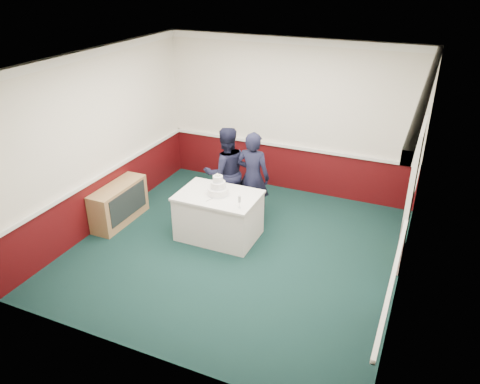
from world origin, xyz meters
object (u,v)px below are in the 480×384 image
at_px(wedding_cake, 218,188).
at_px(cake_knife, 211,199).
at_px(person_woman, 253,177).
at_px(sideboard, 119,204).
at_px(person_man, 226,172).
at_px(cake_table, 219,215).
at_px(champagne_flute, 239,200).

xyz_separation_m(wedding_cake, cake_knife, (-0.03, -0.20, -0.11)).
bearing_deg(person_woman, sideboard, 24.05).
xyz_separation_m(wedding_cake, person_man, (-0.23, 0.79, -0.07)).
height_order(wedding_cake, cake_knife, wedding_cake).
bearing_deg(person_man, sideboard, -6.96).
relative_size(cake_table, person_woman, 0.80).
relative_size(sideboard, cake_knife, 5.45).
height_order(sideboard, cake_table, cake_table).
bearing_deg(person_woman, cake_table, 68.01).
bearing_deg(sideboard, champagne_flute, -0.85).
bearing_deg(cake_knife, wedding_cake, 99.83).
bearing_deg(wedding_cake, cake_knife, -98.53).
distance_m(wedding_cake, person_woman, 0.84).
relative_size(cake_knife, person_woman, 0.13).
xyz_separation_m(champagne_flute, person_man, (-0.73, 1.07, -0.10)).
bearing_deg(wedding_cake, person_woman, 69.73).
distance_m(cake_knife, person_woman, 1.03).
bearing_deg(champagne_flute, sideboard, 179.15).
bearing_deg(champagne_flute, cake_knife, 171.42).
distance_m(cake_table, wedding_cake, 0.50).
bearing_deg(cake_table, person_man, 106.31).
relative_size(champagne_flute, person_man, 0.12).
bearing_deg(person_man, cake_knife, 61.81).
height_order(champagne_flute, person_man, person_man).
relative_size(wedding_cake, cake_knife, 1.65).
distance_m(sideboard, wedding_cake, 1.94).
height_order(sideboard, person_man, person_man).
xyz_separation_m(sideboard, cake_knife, (1.81, 0.05, 0.44)).
height_order(sideboard, wedding_cake, wedding_cake).
height_order(sideboard, cake_knife, cake_knife).
bearing_deg(wedding_cake, champagne_flute, -29.25).
height_order(wedding_cake, person_woman, person_woman).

